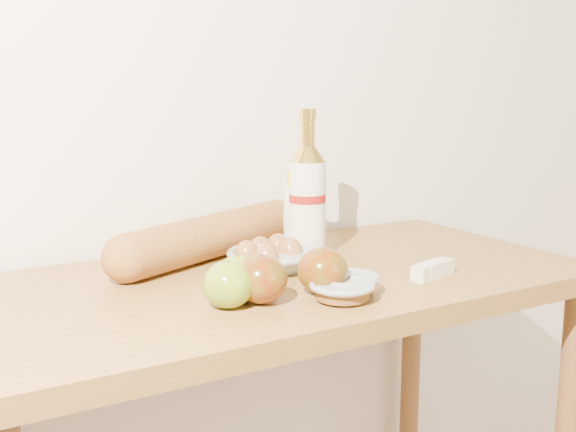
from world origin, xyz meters
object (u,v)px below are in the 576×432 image
(bourbon_bottle, at_px, (307,199))
(cream_bottle, at_px, (305,216))
(table, at_px, (280,337))
(egg_bowl, at_px, (271,257))
(baguette, at_px, (211,237))

(bourbon_bottle, height_order, cream_bottle, bourbon_bottle)
(table, height_order, cream_bottle, cream_bottle)
(egg_bowl, height_order, baguette, baguette)
(table, height_order, baguette, baguette)
(table, height_order, egg_bowl, egg_bowl)
(cream_bottle, xyz_separation_m, baguette, (-0.19, 0.07, -0.04))
(table, xyz_separation_m, baguette, (-0.06, 0.19, 0.17))
(cream_bottle, bearing_deg, baguette, 173.48)
(table, relative_size, baguette, 2.21)
(table, relative_size, bourbon_bottle, 3.87)
(cream_bottle, xyz_separation_m, egg_bowl, (-0.13, -0.08, -0.06))
(bourbon_bottle, height_order, egg_bowl, bourbon_bottle)
(cream_bottle, bearing_deg, bourbon_bottle, -101.76)
(table, bearing_deg, baguette, 106.32)
(table, distance_m, bourbon_bottle, 0.29)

